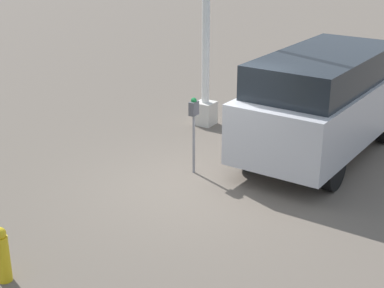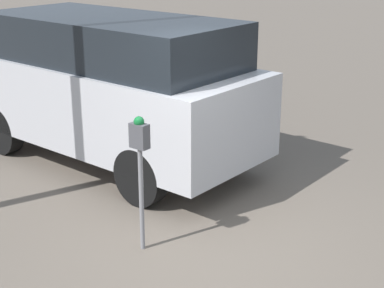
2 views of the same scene
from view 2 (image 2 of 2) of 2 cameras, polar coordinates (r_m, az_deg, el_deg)
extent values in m
plane|color=#60564C|center=(6.49, 1.88, -10.18)|extent=(80.00, 80.00, 0.00)
cylinder|color=gray|center=(6.27, -4.93, -5.39)|extent=(0.05, 0.05, 1.17)
cube|color=#47474C|center=(6.00, -5.12, 0.79)|extent=(0.20, 0.11, 0.26)
sphere|color=#14662D|center=(5.96, -5.17, 2.18)|extent=(0.11, 0.11, 0.11)
cube|color=#B2B2B7|center=(8.77, -8.24, 4.32)|extent=(4.85, 2.07, 1.14)
cube|color=black|center=(8.50, -7.98, 10.00)|extent=(3.89, 1.89, 0.64)
cylinder|color=black|center=(9.59, -17.81, 1.32)|extent=(0.76, 0.26, 0.75)
cylinder|color=black|center=(10.53, -10.24, 3.55)|extent=(0.76, 0.26, 0.75)
cylinder|color=black|center=(7.39, -4.98, -3.16)|extent=(0.76, 0.26, 0.75)
cylinder|color=black|center=(8.58, 2.83, 0.16)|extent=(0.76, 0.26, 0.75)
camera|label=1|loc=(11.01, 67.74, 15.07)|focal=55.00mm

